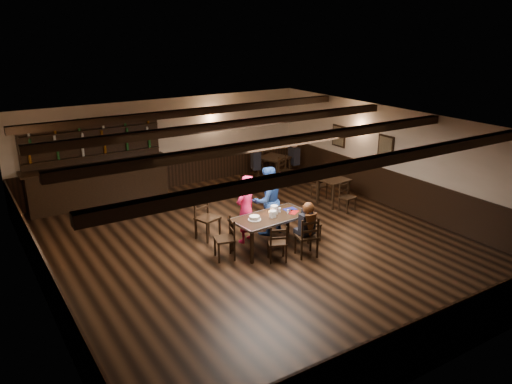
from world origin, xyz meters
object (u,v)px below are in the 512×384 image
dining_table (271,219)px  bar_counter (98,178)px  chair_near_right (308,234)px  cake (254,218)px  chair_near_left (278,241)px  woman_pink (246,209)px  man_blue (267,201)px

dining_table → bar_counter: bar_counter is taller
chair_near_right → bar_counter: 6.46m
cake → bar_counter: (-1.98, 4.97, -0.07)m
chair_near_right → bar_counter: (-2.80, 5.81, 0.19)m
chair_near_left → woman_pink: woman_pink is taller
man_blue → cake: bearing=39.1°
chair_near_right → cake: size_ratio=3.21×
chair_near_left → bar_counter: bearing=110.6°
cake → bar_counter: size_ratio=0.07×
chair_near_right → man_blue: (-0.02, 1.55, 0.29)m
man_blue → bar_counter: bar_counter is taller
cake → bar_counter: bar_counter is taller
man_blue → bar_counter: 5.09m
woman_pink → man_blue: 0.68m
chair_near_left → chair_near_right: (0.67, -0.16, 0.05)m
dining_table → man_blue: (0.37, 0.72, 0.14)m
dining_table → man_blue: man_blue is taller
chair_near_left → dining_table: bearing=67.1°
dining_table → cake: 0.44m
chair_near_left → bar_counter: 6.04m
chair_near_left → man_blue: man_blue is taller
dining_table → woman_pink: woman_pink is taller
bar_counter → chair_near_right: bearing=-64.3°
woman_pink → man_blue: (0.66, 0.13, 0.03)m
cake → bar_counter: 5.35m
dining_table → chair_near_right: 0.93m
dining_table → man_blue: bearing=63.1°
dining_table → bar_counter: size_ratio=0.46×
man_blue → bar_counter: bearing=-59.5°
chair_near_left → bar_counter: size_ratio=0.21×
chair_near_left → woman_pink: bearing=90.7°
dining_table → chair_near_left: 0.75m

